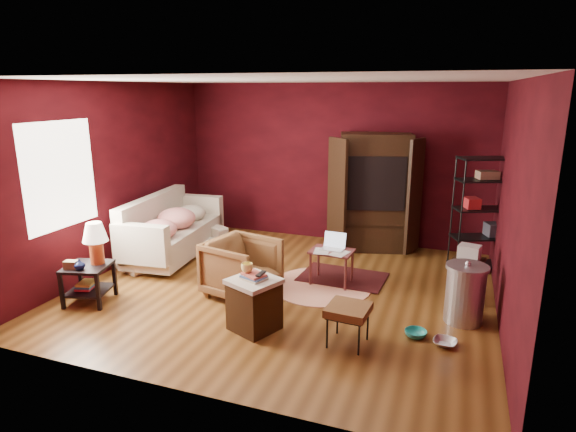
# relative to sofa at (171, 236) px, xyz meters

# --- Properties ---
(room) EXTENTS (5.54, 5.04, 2.84)m
(room) POSITION_rel_sofa_xyz_m (2.15, -0.64, 1.04)
(room) COLOR brown
(room) RESTS_ON ground
(sofa) EXTENTS (1.19, 1.92, 0.72)m
(sofa) POSITION_rel_sofa_xyz_m (0.00, 0.00, 0.00)
(sofa) COLOR beige
(sofa) RESTS_ON ground
(armchair) EXTENTS (0.93, 0.97, 0.85)m
(armchair) POSITION_rel_sofa_xyz_m (1.74, -0.98, 0.06)
(armchair) COLOR black
(armchair) RESTS_ON ground
(pet_bowl_steel) EXTENTS (0.26, 0.10, 0.25)m
(pet_bowl_steel) POSITION_rel_sofa_xyz_m (4.37, -1.44, -0.24)
(pet_bowl_steel) COLOR silver
(pet_bowl_steel) RESTS_ON ground
(pet_bowl_turquoise) EXTENTS (0.26, 0.14, 0.25)m
(pet_bowl_turquoise) POSITION_rel_sofa_xyz_m (4.05, -1.36, -0.24)
(pet_bowl_turquoise) COLOR teal
(pet_bowl_turquoise) RESTS_ON ground
(vase) EXTENTS (0.18, 0.18, 0.13)m
(vase) POSITION_rel_sofa_xyz_m (-0.01, -2.01, 0.21)
(vase) COLOR #0B1338
(vase) RESTS_ON side_table
(mug) EXTENTS (0.15, 0.13, 0.13)m
(mug) POSITION_rel_sofa_xyz_m (2.19, -1.79, 0.39)
(mug) COLOR #F6E478
(mug) RESTS_ON hamper
(side_table) EXTENTS (0.65, 0.65, 1.05)m
(side_table) POSITION_rel_sofa_xyz_m (0.00, -1.80, 0.27)
(side_table) COLOR black
(side_table) RESTS_ON ground
(sofa_cushions) EXTENTS (1.09, 2.27, 0.92)m
(sofa_cushions) POSITION_rel_sofa_xyz_m (-0.03, 0.02, 0.09)
(sofa_cushions) COLOR beige
(sofa_cushions) RESTS_ON sofa
(hamper) EXTENTS (0.66, 0.66, 0.70)m
(hamper) POSITION_rel_sofa_xyz_m (2.28, -1.80, -0.04)
(hamper) COLOR #3A220D
(hamper) RESTS_ON ground
(footstool) EXTENTS (0.47, 0.47, 0.45)m
(footstool) POSITION_rel_sofa_xyz_m (3.37, -1.77, 0.03)
(footstool) COLOR black
(footstool) RESTS_ON ground
(rug_round) EXTENTS (1.46, 1.46, 0.01)m
(rug_round) POSITION_rel_sofa_xyz_m (2.66, -0.34, -0.36)
(rug_round) COLOR white
(rug_round) RESTS_ON ground
(rug_oriental) EXTENTS (1.26, 0.88, 0.01)m
(rug_oriental) POSITION_rel_sofa_xyz_m (2.87, 0.06, -0.34)
(rug_oriental) COLOR #511518
(rug_oriental) RESTS_ON ground
(laptop_desk) EXTENTS (0.61, 0.48, 0.73)m
(laptop_desk) POSITION_rel_sofa_xyz_m (2.77, -0.21, 0.09)
(laptop_desk) COLOR brown
(laptop_desk) RESTS_ON ground
(tv_armoire) EXTENTS (1.51, 1.07, 1.99)m
(tv_armoire) POSITION_rel_sofa_xyz_m (3.02, 1.54, 0.67)
(tv_armoire) COLOR black
(tv_armoire) RESTS_ON ground
(wire_shelving) EXTENTS (0.93, 0.67, 1.74)m
(wire_shelving) POSITION_rel_sofa_xyz_m (4.75, 1.07, 0.59)
(wire_shelving) COLOR black
(wire_shelving) RESTS_ON ground
(small_stand) EXTENTS (0.45, 0.45, 0.74)m
(small_stand) POSITION_rel_sofa_xyz_m (4.56, -0.10, 0.20)
(small_stand) COLOR black
(small_stand) RESTS_ON ground
(trash_can) EXTENTS (0.62, 0.62, 0.77)m
(trash_can) POSITION_rel_sofa_xyz_m (4.54, -0.79, -0.00)
(trash_can) COLOR silver
(trash_can) RESTS_ON ground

